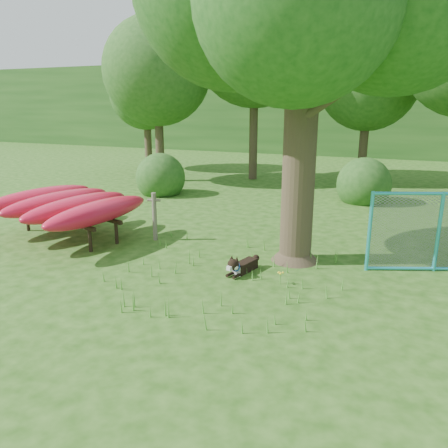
% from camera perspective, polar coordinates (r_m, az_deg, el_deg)
% --- Properties ---
extents(ground, '(80.00, 80.00, 0.00)m').
position_cam_1_polar(ground, '(7.72, -4.92, -9.22)').
color(ground, '#1E480E').
rests_on(ground, ground).
extents(wooden_post, '(0.32, 0.14, 1.17)m').
position_cam_1_polar(wooden_post, '(10.64, -9.06, 1.13)').
color(wooden_post, '#5F5747').
rests_on(wooden_post, ground).
extents(kayak_rack, '(3.59, 3.86, 1.09)m').
position_cam_1_polar(kayak_rack, '(11.37, -19.75, 2.42)').
color(kayak_rack, black).
rests_on(kayak_rack, ground).
extents(husky_dog, '(0.42, 0.94, 0.43)m').
position_cam_1_polar(husky_dog, '(8.58, 2.25, -5.48)').
color(husky_dog, black).
rests_on(husky_dog, ground).
extents(fence_section, '(2.58, 1.07, 2.67)m').
position_cam_1_polar(fence_section, '(9.46, 26.22, -0.95)').
color(fence_section, '#2AAEC7').
rests_on(fence_section, ground).
extents(wildflower_clump, '(0.11, 0.12, 0.25)m').
position_cam_1_polar(wildflower_clump, '(8.12, 7.36, -6.48)').
color(wildflower_clump, '#539B32').
rests_on(wildflower_clump, ground).
extents(bg_tree_a, '(4.40, 4.40, 6.70)m').
position_cam_1_polar(bg_tree_a, '(18.97, -8.76, 19.09)').
color(bg_tree_a, '#362B1D').
rests_on(bg_tree_a, ground).
extents(bg_tree_b, '(5.20, 5.20, 8.22)m').
position_cam_1_polar(bg_tree_b, '(19.40, 4.07, 22.48)').
color(bg_tree_b, '#362B1D').
rests_on(bg_tree_b, ground).
extents(bg_tree_c, '(4.00, 4.00, 6.12)m').
position_cam_1_polar(bg_tree_c, '(19.29, 18.38, 17.33)').
color(bg_tree_c, '#362B1D').
rests_on(bg_tree_c, ground).
extents(bg_tree_f, '(3.60, 3.60, 5.55)m').
position_cam_1_polar(bg_tree_f, '(22.81, -10.17, 16.48)').
color(bg_tree_f, '#362B1D').
rests_on(bg_tree_f, ground).
extents(shrub_left, '(1.80, 1.80, 1.80)m').
position_cam_1_polar(shrub_left, '(16.33, -8.21, 3.91)').
color(shrub_left, '#204C18').
rests_on(shrub_left, ground).
extents(shrub_mid, '(1.80, 1.80, 1.80)m').
position_cam_1_polar(shrub_mid, '(15.57, 17.60, 2.78)').
color(shrub_mid, '#204C18').
rests_on(shrub_mid, ground).
extents(wooded_hillside, '(80.00, 12.00, 6.00)m').
position_cam_1_polar(wooded_hillside, '(34.34, 18.00, 14.33)').
color(wooded_hillside, '#204C18').
rests_on(wooded_hillside, ground).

